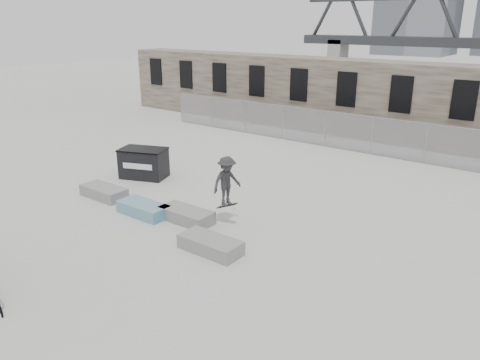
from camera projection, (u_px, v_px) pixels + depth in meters
name	position (u px, v px, depth m)	size (l,w,h in m)	color
ground	(161.00, 217.00, 16.86)	(120.00, 120.00, 0.00)	beige
stone_wall	(355.00, 98.00, 28.36)	(36.00, 2.58, 4.50)	brown
chainlink_fence	(325.00, 128.00, 25.94)	(22.06, 0.06, 2.02)	gray
planter_far_left	(104.00, 192.00, 18.65)	(2.00, 0.90, 0.44)	gray
planter_center_left	(144.00, 208.00, 16.98)	(2.00, 0.90, 0.44)	teal
planter_center_right	(186.00, 215.00, 16.44)	(2.00, 0.90, 0.44)	gray
planter_offset	(210.00, 244.00, 14.28)	(2.00, 0.90, 0.44)	gray
dumpster	(144.00, 163.00, 20.90)	(2.33, 1.89, 1.33)	black
skateboarder	(227.00, 181.00, 15.79)	(0.88, 1.23, 1.91)	#2C2B2E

